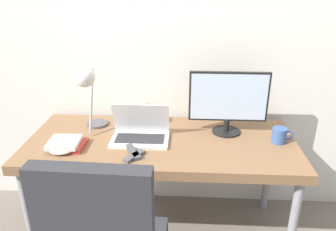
{
  "coord_description": "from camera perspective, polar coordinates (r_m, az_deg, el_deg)",
  "views": [
    {
      "loc": [
        0.15,
        -1.46,
        1.67
      ],
      "look_at": [
        0.04,
        0.33,
        0.91
      ],
      "focal_mm": 35.0,
      "sensor_mm": 36.0,
      "label": 1
    }
  ],
  "objects": [
    {
      "name": "wall_back",
      "position": [
        2.29,
        -0.46,
        13.67
      ],
      "size": [
        8.0,
        0.05,
        2.6
      ],
      "color": "silver",
      "rests_on": "ground_plane"
    },
    {
      "name": "desk",
      "position": [
        2.08,
        -1.17,
        -5.69
      ],
      "size": [
        1.67,
        0.73,
        0.73
      ],
      "color": "brown",
      "rests_on": "ground_plane"
    },
    {
      "name": "laptop",
      "position": [
        2.04,
        -4.85,
        -2.96
      ],
      "size": [
        0.35,
        0.23,
        0.23
      ],
      "color": "silver",
      "rests_on": "desk"
    },
    {
      "name": "monitor",
      "position": [
        2.1,
        10.47,
        2.63
      ],
      "size": [
        0.5,
        0.18,
        0.41
      ],
      "color": "black",
      "rests_on": "desk"
    },
    {
      "name": "desk_lamp",
      "position": [
        2.05,
        -14.01,
        5.27
      ],
      "size": [
        0.14,
        0.31,
        0.46
      ],
      "color": "#4C4C51",
      "rests_on": "desk"
    },
    {
      "name": "book_stack",
      "position": [
        2.04,
        -17.16,
        -4.73
      ],
      "size": [
        0.21,
        0.2,
        0.05
      ],
      "color": "#B2382D",
      "rests_on": "desk"
    },
    {
      "name": "tv_remote",
      "position": [
        1.91,
        -6.09,
        -6.32
      ],
      "size": [
        0.12,
        0.17,
        0.02
      ],
      "color": "#4C4C51",
      "rests_on": "desk"
    },
    {
      "name": "media_remote",
      "position": [
        1.86,
        -5.9,
        -7.06
      ],
      "size": [
        0.12,
        0.14,
        0.02
      ],
      "color": "#4C4C51",
      "rests_on": "desk"
    },
    {
      "name": "mug",
      "position": [
        2.12,
        18.89,
        -3.27
      ],
      "size": [
        0.13,
        0.09,
        0.09
      ],
      "color": "#385693",
      "rests_on": "desk"
    },
    {
      "name": "game_controller",
      "position": [
        2.0,
        -18.15,
        -5.69
      ],
      "size": [
        0.14,
        0.11,
        0.04
      ],
      "color": "white",
      "rests_on": "desk"
    }
  ]
}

